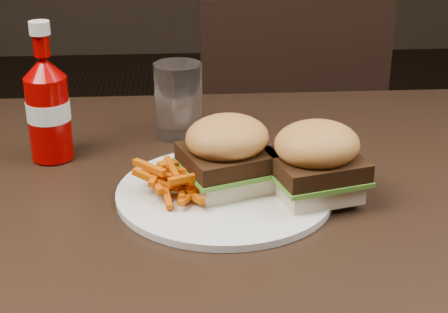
{
  "coord_description": "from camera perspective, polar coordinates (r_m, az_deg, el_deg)",
  "views": [
    {
      "loc": [
        0.02,
        -0.76,
        1.14
      ],
      "look_at": [
        0.07,
        0.01,
        0.8
      ],
      "focal_mm": 55.0,
      "sensor_mm": 36.0,
      "label": 1
    }
  ],
  "objects": [
    {
      "name": "sandwich_half_a",
      "position": [
        0.85,
        0.26,
        -1.8
      ],
      "size": [
        0.12,
        0.11,
        0.02
      ],
      "primitive_type": "cube",
      "rotation": [
        0.0,
        0.0,
        0.35
      ],
      "color": "beige",
      "rests_on": "plate"
    },
    {
      "name": "dining_table",
      "position": [
        0.87,
        -4.44,
        -4.56
      ],
      "size": [
        1.2,
        0.8,
        0.04
      ],
      "primitive_type": "cube",
      "color": "black",
      "rests_on": "ground"
    },
    {
      "name": "ketchup_bottle",
      "position": [
        0.97,
        -14.32,
        3.1
      ],
      "size": [
        0.07,
        0.07,
        0.12
      ],
      "primitive_type": "cylinder",
      "rotation": [
        0.0,
        0.0,
        -0.19
      ],
      "color": "#960000",
      "rests_on": "dining_table"
    },
    {
      "name": "sandwich_half_b",
      "position": [
        0.84,
        7.54,
        -2.41
      ],
      "size": [
        0.11,
        0.11,
        0.02
      ],
      "primitive_type": "cube",
      "rotation": [
        0.0,
        0.0,
        0.26
      ],
      "color": "beige",
      "rests_on": "plate"
    },
    {
      "name": "plate",
      "position": [
        0.85,
        0.05,
        -3.04
      ],
      "size": [
        0.27,
        0.27,
        0.01
      ],
      "primitive_type": "cylinder",
      "color": "white",
      "rests_on": "dining_table"
    },
    {
      "name": "tumbler",
      "position": [
        1.03,
        -3.8,
        4.68
      ],
      "size": [
        0.07,
        0.07,
        0.11
      ],
      "primitive_type": "cylinder",
      "rotation": [
        0.0,
        0.0,
        -0.01
      ],
      "color": "white",
      "rests_on": "dining_table"
    },
    {
      "name": "chair_far",
      "position": [
        1.74,
        4.62,
        -0.48
      ],
      "size": [
        0.42,
        0.42,
        0.04
      ],
      "primitive_type": "cube",
      "rotation": [
        0.0,
        0.0,
        3.13
      ],
      "color": "black",
      "rests_on": "ground"
    },
    {
      "name": "fries_pile",
      "position": [
        0.83,
        -3.6,
        -1.66
      ],
      "size": [
        0.12,
        0.12,
        0.04
      ],
      "primitive_type": null,
      "rotation": [
        0.0,
        0.0,
        -0.22
      ],
      "color": "#BE2400",
      "rests_on": "plate"
    }
  ]
}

